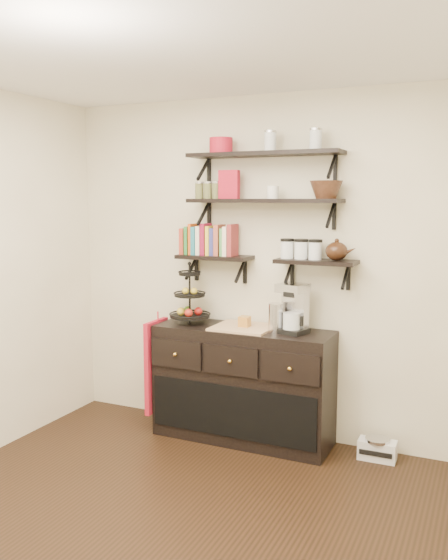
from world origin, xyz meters
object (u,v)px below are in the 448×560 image
(fruit_stand, at_px, (190,303))
(radio, at_px, (377,449))
(sideboard, at_px, (243,384))
(coffee_maker, at_px, (294,309))

(fruit_stand, height_order, radio, fruit_stand)
(sideboard, xyz_separation_m, radio, (1.05, 0.06, -0.37))
(fruit_stand, relative_size, radio, 1.74)
(sideboard, height_order, fruit_stand, fruit_stand)
(coffee_maker, height_order, radio, coffee_maker)
(fruit_stand, xyz_separation_m, coffee_maker, (0.87, 0.02, 0.01))
(sideboard, xyz_separation_m, coffee_maker, (0.40, 0.03, 0.63))
(fruit_stand, bearing_deg, radio, 2.08)
(sideboard, relative_size, radio, 5.11)
(fruit_stand, distance_m, coffee_maker, 0.87)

